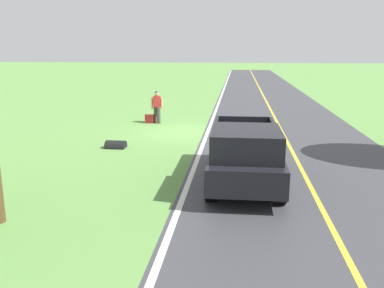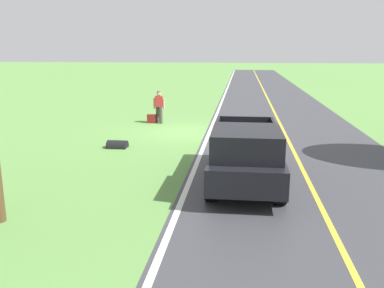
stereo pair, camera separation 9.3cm
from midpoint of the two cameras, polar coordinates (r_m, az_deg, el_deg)
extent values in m
plane|color=#609347|center=(19.32, -0.84, 1.65)|extent=(200.00, 200.00, 0.00)
cube|color=#3D3D42|center=(19.26, 13.24, 1.26)|extent=(7.51, 120.00, 0.00)
cube|color=silver|center=(19.20, 2.58, 1.58)|extent=(0.16, 117.60, 0.00)
cube|color=gold|center=(19.26, 13.24, 1.27)|extent=(0.14, 117.60, 0.00)
cylinder|color=#4C473D|center=(21.66, -4.30, 4.07)|extent=(0.18, 0.18, 0.88)
cylinder|color=#4C473D|center=(21.93, -4.78, 4.18)|extent=(0.18, 0.18, 0.88)
cube|color=red|center=(21.69, -4.58, 6.03)|extent=(0.41, 0.28, 0.58)
sphere|color=tan|center=(21.64, -4.60, 7.09)|extent=(0.23, 0.23, 0.23)
sphere|color=#4C564C|center=(21.64, -4.60, 7.29)|extent=(0.20, 0.20, 0.20)
cube|color=#591E19|center=(21.88, -4.50, 6.17)|extent=(0.33, 0.22, 0.44)
cylinder|color=tan|center=(21.65, -3.90, 5.73)|extent=(0.10, 0.10, 0.58)
cylinder|color=tan|center=(21.73, -5.26, 5.73)|extent=(0.10, 0.10, 0.58)
cube|color=maroon|center=(21.85, -5.65, 3.58)|extent=(0.47, 0.22, 0.47)
cube|color=black|center=(12.21, 7.76, -1.80)|extent=(2.02, 5.41, 0.70)
cube|color=black|center=(10.88, 7.95, 0.19)|extent=(1.85, 2.17, 0.72)
cube|color=black|center=(10.86, 7.97, 0.55)|extent=(1.69, 1.30, 0.43)
cube|color=black|center=(13.18, 11.86, 1.73)|extent=(0.11, 3.02, 0.45)
cube|color=black|center=(13.14, 3.67, 1.96)|extent=(0.11, 3.02, 0.45)
cube|color=black|center=(14.61, 7.69, 3.02)|extent=(1.84, 0.11, 0.45)
cylinder|color=black|center=(10.69, 12.67, -6.17)|extent=(0.30, 0.80, 0.80)
cylinder|color=black|center=(10.65, 2.95, -5.93)|extent=(0.30, 0.80, 0.80)
cylinder|color=black|center=(13.84, 11.35, -1.63)|extent=(0.30, 0.80, 0.80)
cylinder|color=black|center=(13.81, 3.89, -1.43)|extent=(0.30, 0.80, 0.80)
cylinder|color=black|center=(16.62, -10.36, -0.50)|extent=(0.80, 0.60, 0.60)
camera|label=1|loc=(0.05, -89.74, 0.06)|focal=37.66mm
camera|label=2|loc=(0.05, 90.26, -0.06)|focal=37.66mm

